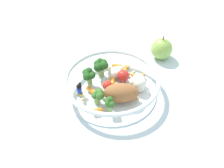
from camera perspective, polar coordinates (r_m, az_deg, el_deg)
The scene contains 3 objects.
ground_plane at distance 0.67m, azimuth 0.01°, elevation -1.80°, with size 2.40×2.40×0.00m, color silver.
food_container at distance 0.65m, azimuth 0.42°, elevation 0.18°, with size 0.24×0.24×0.06m.
loose_apple at distance 0.78m, azimuth 11.05°, elevation 7.73°, with size 0.06×0.06×0.08m.
Camera 1 is at (0.36, 0.30, 0.48)m, focal length 40.84 mm.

